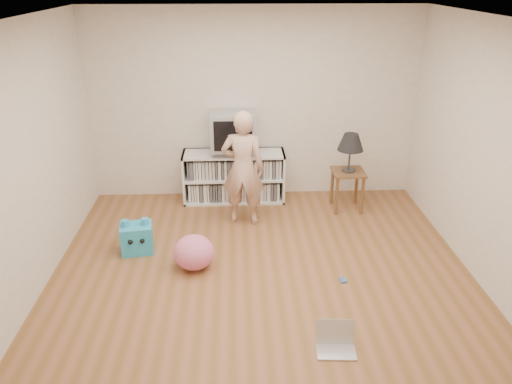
{
  "coord_description": "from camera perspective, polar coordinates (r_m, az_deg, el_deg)",
  "views": [
    {
      "loc": [
        -0.26,
        -4.44,
        2.98
      ],
      "look_at": [
        -0.05,
        0.4,
        0.82
      ],
      "focal_mm": 35.0,
      "sensor_mm": 36.0,
      "label": 1
    }
  ],
  "objects": [
    {
      "name": "person",
      "position": [
        6.19,
        -1.51,
        2.71
      ],
      "size": [
        0.58,
        0.43,
        1.48
      ],
      "primitive_type": "imported",
      "rotation": [
        0.0,
        0.0,
        3.0
      ],
      "color": "#D5A891",
      "rests_on": "ground"
    },
    {
      "name": "ground",
      "position": [
        5.36,
        0.72,
        -9.84
      ],
      "size": [
        4.5,
        4.5,
        0.0
      ],
      "primitive_type": "plane",
      "color": "brown",
      "rests_on": "ground"
    },
    {
      "name": "side_table",
      "position": [
        6.78,
        10.43,
        1.31
      ],
      "size": [
        0.42,
        0.42,
        0.55
      ],
      "color": "brown",
      "rests_on": "ground"
    },
    {
      "name": "laptop",
      "position": [
        4.53,
        9.08,
        -16.49
      ],
      "size": [
        0.35,
        0.29,
        0.23
      ],
      "rotation": [
        0.0,
        0.0,
        -0.07
      ],
      "color": "silver",
      "rests_on": "ground"
    },
    {
      "name": "crt_tv",
      "position": [
        6.75,
        -2.64,
        7.05
      ],
      "size": [
        0.6,
        0.53,
        0.5
      ],
      "color": "#97979C",
      "rests_on": "dvd_deck"
    },
    {
      "name": "plush_blue",
      "position": [
        5.91,
        -13.47,
        -5.12
      ],
      "size": [
        0.39,
        0.35,
        0.41
      ],
      "rotation": [
        0.0,
        0.0,
        0.15
      ],
      "color": "#279DCF",
      "rests_on": "ground"
    },
    {
      "name": "dvd_deck",
      "position": [
        6.84,
        -2.6,
        4.78
      ],
      "size": [
        0.45,
        0.35,
        0.07
      ],
      "primitive_type": "cube",
      "color": "gray",
      "rests_on": "media_unit"
    },
    {
      "name": "table_lamp",
      "position": [
        6.6,
        10.77,
        5.53
      ],
      "size": [
        0.34,
        0.34,
        0.52
      ],
      "color": "#333333",
      "rests_on": "side_table"
    },
    {
      "name": "ceiling",
      "position": [
        4.47,
        0.9,
        19.09
      ],
      "size": [
        4.5,
        4.5,
        0.01
      ],
      "primitive_type": "cube",
      "color": "white",
      "rests_on": "walls"
    },
    {
      "name": "playing_cards",
      "position": [
        5.39,
        9.9,
        -9.9
      ],
      "size": [
        0.07,
        0.1,
        0.02
      ],
      "primitive_type": "cube",
      "rotation": [
        0.0,
        0.0,
        0.1
      ],
      "color": "#4063AC",
      "rests_on": "ground"
    },
    {
      "name": "walls",
      "position": [
        4.76,
        0.8,
        3.29
      ],
      "size": [
        4.52,
        4.52,
        2.6
      ],
      "color": "beige",
      "rests_on": "ground"
    },
    {
      "name": "media_unit",
      "position": [
        6.99,
        -2.54,
        1.84
      ],
      "size": [
        1.4,
        0.45,
        0.7
      ],
      "color": "white",
      "rests_on": "ground"
    },
    {
      "name": "plush_pink",
      "position": [
        5.48,
        -7.12,
        -6.86
      ],
      "size": [
        0.54,
        0.54,
        0.38
      ],
      "primitive_type": "ellipsoid",
      "rotation": [
        0.0,
        0.0,
        -0.26
      ],
      "color": "#DB6591",
      "rests_on": "ground"
    }
  ]
}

